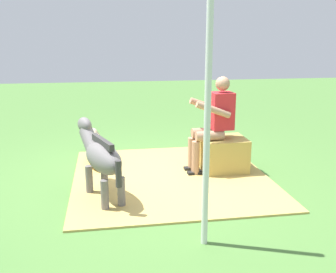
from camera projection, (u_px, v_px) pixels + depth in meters
ground_plane at (150, 177)px, 5.37m from camera, size 24.00×24.00×0.00m
hay_patch at (171, 177)px, 5.36m from camera, size 2.67×2.76×0.02m
hay_bale at (223, 155)px, 5.55m from camera, size 0.62×0.55×0.50m
person_seated at (214, 120)px, 5.39m from camera, size 0.67×0.43×1.38m
pony_standing at (101, 156)px, 4.56m from camera, size 0.65×1.29×0.90m
pony_lying at (98, 152)px, 5.90m from camera, size 0.52×1.36×0.42m
soda_bottle at (242, 152)px, 6.08m from camera, size 0.07×0.07×0.28m
tent_pole_left at (207, 122)px, 3.36m from camera, size 0.06×0.06×2.37m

